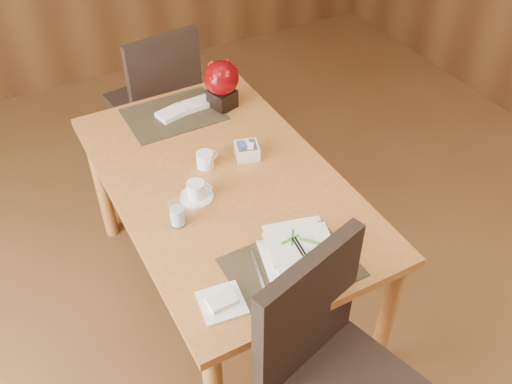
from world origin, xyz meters
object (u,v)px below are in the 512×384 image
far_chair (158,96)px  bread_plate (222,303)px  berry_decor (222,82)px  coffee_cup (196,191)px  creamer_jug (205,160)px  dining_table (225,197)px  water_glass (177,210)px  sugar_caddy (247,151)px  near_chair (331,367)px  soup_setting (299,253)px

far_chair → bread_plate: bearing=70.1°
berry_decor → bread_plate: berry_decor is taller
coffee_cup → far_chair: far_chair is taller
creamer_jug → berry_decor: (0.27, 0.38, 0.11)m
dining_table → creamer_jug: 0.18m
water_glass → sugar_caddy: (0.43, 0.24, -0.04)m
dining_table → creamer_jug: bearing=103.6°
creamer_jug → near_chair: size_ratio=0.09×
dining_table → coffee_cup: size_ratio=10.84×
dining_table → water_glass: size_ratio=10.32×
soup_setting → coffee_cup: (-0.18, 0.50, -0.02)m
water_glass → bread_plate: bearing=-92.6°
creamer_jug → far_chair: far_chair is taller
dining_table → soup_setting: size_ratio=4.87×
creamer_jug → bread_plate: 0.74m
soup_setting → creamer_jug: (-0.06, 0.66, -0.02)m
bread_plate → near_chair: 0.43m
water_glass → sugar_caddy: size_ratio=1.45×
sugar_caddy → creamer_jug: bearing=172.4°
soup_setting → water_glass: 0.50m
near_chair → far_chair: bearing=70.3°
near_chair → bread_plate: bearing=115.0°
dining_table → water_glass: bearing=-150.9°
creamer_jug → near_chair: (-0.00, -0.99, -0.20)m
bread_plate → far_chair: size_ratio=0.15×
creamer_jug → sugar_caddy: size_ratio=0.96×
sugar_caddy → near_chair: near_chair is taller
water_glass → near_chair: bearing=-71.6°
dining_table → berry_decor: (0.24, 0.50, 0.24)m
coffee_cup → water_glass: size_ratio=0.95×
soup_setting → water_glass: size_ratio=2.12×
sugar_caddy → soup_setting: bearing=-101.2°
berry_decor → soup_setting: bearing=-101.1°
water_glass → berry_decor: bearing=51.9°
coffee_cup → berry_decor: size_ratio=0.56×
coffee_cup → bread_plate: (-0.14, -0.53, -0.03)m
soup_setting → water_glass: (-0.30, 0.39, 0.02)m
berry_decor → creamer_jug: bearing=-125.3°
creamer_jug → far_chair: 0.98m
soup_setting → sugar_caddy: soup_setting is taller
coffee_cup → creamer_jug: (0.12, 0.17, 0.00)m
dining_table → berry_decor: berry_decor is taller
coffee_cup → far_chair: size_ratio=0.14×
dining_table → far_chair: (0.10, 1.07, -0.11)m
bread_plate → soup_setting: bearing=5.5°
water_glass → far_chair: size_ratio=0.15×
bread_plate → near_chair: near_chair is taller
dining_table → berry_decor: bearing=64.4°
dining_table → coffee_cup: (-0.15, -0.05, 0.13)m
sugar_caddy → dining_table: bearing=-149.5°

